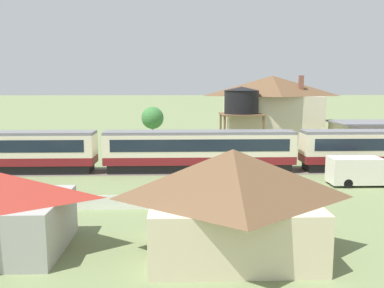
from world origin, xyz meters
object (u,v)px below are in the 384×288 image
object	(u,v)px
station_building	(376,138)
cottage_brown_roof_2	(232,200)
yard_tree_0	(153,118)
station_house_brown_roof	(272,111)
delivery_truck_red	(364,171)
passenger_train	(202,149)
water_tower	(241,102)

from	to	relation	value
station_building	cottage_brown_roof_2	world-z (taller)	cottage_brown_roof_2
yard_tree_0	station_building	bearing A→B (deg)	-23.88
station_building	station_house_brown_roof	size ratio (longest dim) A/B	0.81
delivery_truck_red	yard_tree_0	world-z (taller)	yard_tree_0
station_house_brown_roof	delivery_truck_red	distance (m)	21.61
cottage_brown_roof_2	passenger_train	bearing A→B (deg)	91.17
station_building	station_house_brown_roof	world-z (taller)	station_house_brown_roof
station_house_brown_roof	yard_tree_0	bearing A→B (deg)	156.20
water_tower	cottage_brown_roof_2	distance (m)	31.78
station_house_brown_roof	cottage_brown_roof_2	distance (m)	36.54
station_building	yard_tree_0	bearing A→B (deg)	156.12
water_tower	cottage_brown_roof_2	bearing A→B (deg)	-99.44
station_building	yard_tree_0	distance (m)	31.75
water_tower	cottage_brown_roof_2	xyz separation A→B (m)	(-5.17, -31.13, -3.77)
water_tower	delivery_truck_red	xyz separation A→B (m)	(8.28, -17.03, -5.35)
cottage_brown_roof_2	station_house_brown_roof	bearing A→B (deg)	74.13
station_building	water_tower	distance (m)	17.63
station_house_brown_roof	water_tower	bearing A→B (deg)	-140.53
station_house_brown_roof	delivery_truck_red	world-z (taller)	station_house_brown_roof
passenger_train	station_building	distance (m)	24.44
water_tower	yard_tree_0	distance (m)	16.80
water_tower	cottage_brown_roof_2	size ratio (longest dim) A/B	0.95
water_tower	delivery_truck_red	size ratio (longest dim) A/B	1.35
passenger_train	delivery_truck_red	size ratio (longest dim) A/B	9.46
passenger_train	cottage_brown_roof_2	distance (m)	20.28
passenger_train	station_building	xyz separation A→B (m)	(22.57, 9.39, -0.19)
passenger_train	station_building	size ratio (longest dim) A/B	5.45
passenger_train	station_building	bearing A→B (deg)	22.60
station_building	station_house_brown_roof	distance (m)	13.67
cottage_brown_roof_2	water_tower	bearing A→B (deg)	80.56
station_building	delivery_truck_red	xyz separation A→B (m)	(-8.70, -15.56, -0.83)
water_tower	yard_tree_0	xyz separation A→B (m)	(-12.02, 11.37, -2.97)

